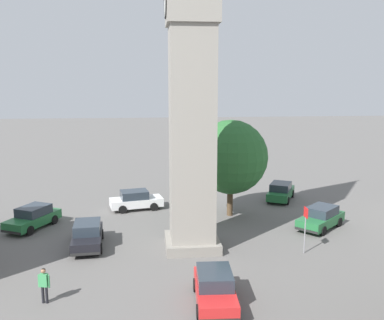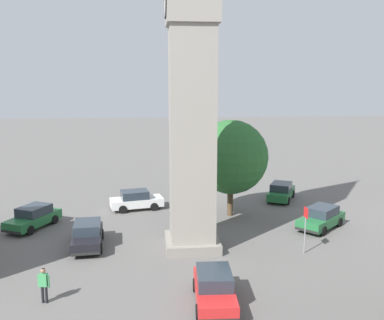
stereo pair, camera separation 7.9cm
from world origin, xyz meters
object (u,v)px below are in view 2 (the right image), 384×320
object	(u,v)px
clock_tower	(192,17)
car_silver_kerb	(281,191)
car_green_alley	(136,200)
tree	(231,157)
car_black_far	(214,288)
pedestrian	(44,282)
road_sign	(305,222)
car_red_corner	(321,218)
car_white_side	(88,235)
car_blue_kerb	(33,217)

from	to	relation	value
clock_tower	car_silver_kerb	distance (m)	18.38
car_green_alley	tree	world-z (taller)	tree
car_black_far	tree	bearing A→B (deg)	-13.87
pedestrian	car_black_far	bearing A→B (deg)	-96.16
clock_tower	road_sign	distance (m)	13.46
car_silver_kerb	pedestrian	world-z (taller)	pedestrian
car_black_far	tree	size ratio (longest dim) A/B	0.58
road_sign	car_red_corner	bearing A→B (deg)	-33.25
car_red_corner	car_white_side	bearing A→B (deg)	96.66
tree	pedestrian	bearing A→B (deg)	137.98
car_silver_kerb	car_white_side	distance (m)	17.65
clock_tower	car_red_corner	size ratio (longest dim) A/B	5.49
car_silver_kerb	car_red_corner	bearing A→B (deg)	-175.70
car_green_alley	road_sign	bearing A→B (deg)	-134.68
car_red_corner	pedestrian	world-z (taller)	pedestrian
car_silver_kerb	road_sign	world-z (taller)	road_sign
clock_tower	pedestrian	bearing A→B (deg)	129.15
tree	car_green_alley	bearing A→B (deg)	72.04
tree	car_silver_kerb	bearing A→B (deg)	-53.74
clock_tower	car_red_corner	distance (m)	16.01
road_sign	clock_tower	bearing A→B (deg)	76.16
clock_tower	car_blue_kerb	distance (m)	17.28
clock_tower	car_blue_kerb	bearing A→B (deg)	66.21
road_sign	pedestrian	bearing A→B (deg)	107.62
clock_tower	car_black_far	world-z (taller)	clock_tower
clock_tower	car_white_side	size ratio (longest dim) A/B	5.46
car_blue_kerb	car_red_corner	size ratio (longest dim) A/B	1.06
car_green_alley	tree	size ratio (longest dim) A/B	0.60
car_green_alley	pedestrian	world-z (taller)	pedestrian
car_silver_kerb	car_green_alley	xyz separation A→B (m)	(-1.48, 12.33, 0.00)
clock_tower	car_green_alley	bearing A→B (deg)	23.26
clock_tower	car_silver_kerb	xyz separation A→B (m)	(9.90, -8.71, -12.80)
car_green_alley	pedestrian	xyz separation A→B (m)	(-14.45, 3.78, 0.25)
car_blue_kerb	car_silver_kerb	world-z (taller)	same
car_red_corner	pedestrian	distance (m)	18.75
car_silver_kerb	road_sign	distance (m)	11.77
car_green_alley	car_black_far	bearing A→B (deg)	-165.52
car_black_far	road_sign	bearing A→B (deg)	-49.67
car_silver_kerb	tree	size ratio (longest dim) A/B	0.61
car_blue_kerb	clock_tower	bearing A→B (deg)	-113.79
car_blue_kerb	car_green_alley	xyz separation A→B (m)	(3.74, -7.00, 0.00)
pedestrian	road_sign	size ratio (longest dim) A/B	0.60
car_silver_kerb	pedestrian	xyz separation A→B (m)	(-15.93, 16.11, 0.25)
car_white_side	road_sign	bearing A→B (deg)	-100.34
car_blue_kerb	road_sign	distance (m)	18.29
car_red_corner	tree	bearing A→B (deg)	58.38
car_blue_kerb	car_green_alley	world-z (taller)	same
pedestrian	road_sign	bearing A→B (deg)	-72.38
car_blue_kerb	car_red_corner	distance (m)	19.99
clock_tower	car_black_far	xyz separation A→B (m)	(-6.86, -0.33, -12.80)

